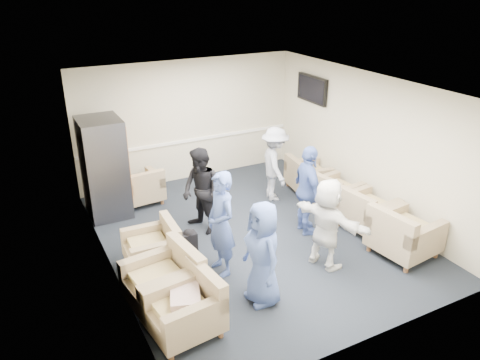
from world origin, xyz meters
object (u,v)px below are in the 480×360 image
person_front_left (263,254)px  armchair_corner (141,189)px  person_back_left (201,191)px  armchair_left_far (155,248)px  person_front_right (327,223)px  armchair_right_midnear (365,212)px  person_mid_left (221,224)px  armchair_left_mid (167,283)px  armchair_right_midfar (334,194)px  armchair_right_near (402,236)px  armchair_right_far (306,176)px  person_back_right (275,164)px  person_mid_right (308,191)px  vending_machine (105,168)px  armchair_left_near (187,308)px

person_front_left → armchair_corner: bearing=-170.1°
person_back_left → person_front_left: bearing=-14.4°
armchair_left_far → person_front_right: 2.76m
armchair_right_midnear → person_mid_left: (-2.90, 0.00, 0.50)m
armchair_left_mid → armchair_right_midfar: bearing=101.3°
armchair_right_near → person_back_left: (-2.61, 2.29, 0.42)m
armchair_right_near → armchair_right_far: 2.88m
person_front_right → armchair_right_far: bearing=-44.8°
armchair_right_near → armchair_right_midnear: (0.06, 0.96, -0.03)m
armchair_right_midnear → person_back_left: (-2.67, 1.33, 0.44)m
person_back_right → person_mid_right: (-0.21, -1.46, 0.05)m
armchair_left_far → person_mid_left: person_mid_left is taller
armchair_right_far → person_mid_right: bearing=153.7°
person_back_left → armchair_left_mid: bearing=-49.9°
armchair_right_midnear → person_mid_right: 1.19m
vending_machine → person_back_right: (3.22, -0.93, -0.19)m
armchair_left_mid → armchair_right_midnear: armchair_left_mid is taller
armchair_corner → armchair_left_mid: bearing=74.9°
armchair_right_far → person_mid_left: bearing=131.6°
person_mid_left → person_back_right: person_mid_left is taller
armchair_left_far → armchair_right_midfar: bearing=96.6°
armchair_left_far → person_front_right: bearing=65.7°
armchair_left_mid → armchair_left_far: armchair_left_mid is taller
armchair_right_near → armchair_corner: 5.09m
armchair_right_midnear → person_mid_left: bearing=83.2°
armchair_right_near → armchair_corner: size_ratio=1.20×
armchair_right_midfar → person_front_right: person_front_right is taller
armchair_corner → person_front_left: (0.63, -3.86, 0.46)m
armchair_corner → person_front_right: (1.97, -3.54, 0.43)m
armchair_left_far → person_back_left: size_ratio=0.53×
armchair_corner → armchair_right_midfar: bearing=143.6°
armchair_left_near → person_back_left: size_ratio=0.62×
armchair_left_mid → armchair_left_far: 1.05m
vending_machine → person_mid_right: 3.85m
armchair_left_mid → armchair_left_far: (0.16, 1.03, -0.05)m
armchair_right_far → person_mid_left: person_mid_left is taller
armchair_left_mid → person_back_right: size_ratio=0.67×
armchair_left_mid → armchair_right_midfar: armchair_left_mid is taller
armchair_right_far → person_back_right: size_ratio=0.59×
armchair_left_mid → person_mid_left: 1.21m
person_back_left → person_mid_left: bearing=-23.6°
armchair_left_near → armchair_left_mid: size_ratio=0.95×
person_mid_right → armchair_left_near: bearing=129.5°
armchair_right_far → person_back_left: 2.80m
vending_machine → person_mid_left: bearing=-68.2°
armchair_corner → person_front_right: 4.08m
armchair_left_near → armchair_right_midfar: armchair_left_near is taller
armchair_left_far → person_front_left: person_front_left is taller
person_front_left → person_back_left: person_back_left is taller
person_mid_left → person_front_right: 1.66m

